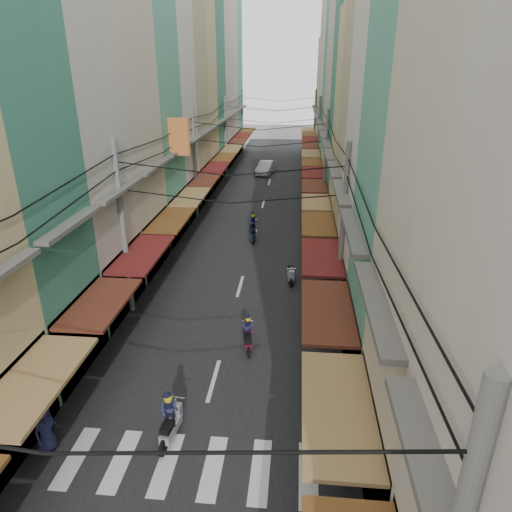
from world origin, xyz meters
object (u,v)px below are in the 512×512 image
Objects in this scene: white_car at (266,174)px; market_umbrella at (390,359)px; bicycle at (378,409)px; traffic_sign at (354,294)px.

market_umbrella is at bearing -70.32° from white_car.
bicycle is 0.64× the size of market_umbrella.
market_umbrella reaches higher than white_car.
market_umbrella is (0.06, -0.42, 2.39)m from bicycle.
white_car is at bearing 100.26° from traffic_sign.
bicycle is 2.43m from market_umbrella.
market_umbrella is at bearing 167.28° from bicycle.
traffic_sign is (-0.61, 4.00, 2.39)m from bicycle.
bicycle is (6.57, -36.92, 0.00)m from white_car.
bicycle is 4.70m from traffic_sign.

